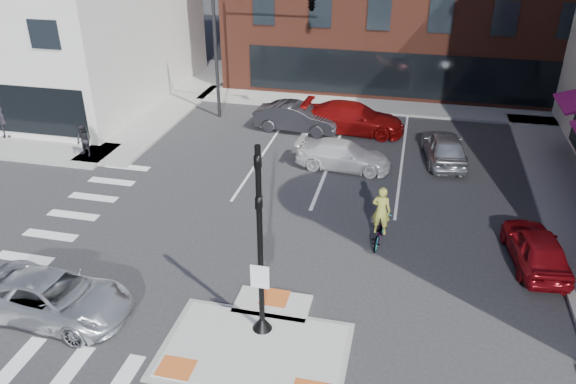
% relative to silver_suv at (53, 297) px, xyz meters
% --- Properties ---
extents(ground, '(120.00, 120.00, 0.00)m').
position_rel_silver_suv_xyz_m(ground, '(6.49, 0.33, -0.70)').
color(ground, '#28282B').
rests_on(ground, ground).
extents(refuge_island, '(5.40, 4.65, 0.13)m').
position_rel_silver_suv_xyz_m(refuge_island, '(6.49, 0.07, -0.65)').
color(refuge_island, gray).
rests_on(refuge_island, ground).
extents(sidewalk_nw, '(23.50, 20.50, 0.15)m').
position_rel_silver_suv_xyz_m(sidewalk_nw, '(-10.27, 15.62, -0.63)').
color(sidewalk_nw, gray).
rests_on(sidewalk_nw, ground).
extents(sidewalk_n, '(26.00, 3.00, 0.15)m').
position_rel_silver_suv_xyz_m(sidewalk_n, '(9.49, 22.33, -0.63)').
color(sidewalk_n, gray).
rests_on(sidewalk_n, ground).
extents(building_nw, '(20.40, 16.40, 14.40)m').
position_rel_silver_suv_xyz_m(building_nw, '(-15.49, 20.31, 3.53)').
color(building_nw, silver).
rests_on(building_nw, ground).
extents(signal_pole, '(0.60, 0.60, 5.98)m').
position_rel_silver_suv_xyz_m(signal_pole, '(6.49, 0.73, 1.65)').
color(signal_pole, black).
rests_on(signal_pole, refuge_island).
extents(mast_arm_signal, '(6.10, 2.24, 8.00)m').
position_rel_silver_suv_xyz_m(mast_arm_signal, '(3.02, 18.33, 5.51)').
color(mast_arm_signal, black).
rests_on(mast_arm_signal, ground).
extents(silver_suv, '(5.19, 2.67, 1.40)m').
position_rel_silver_suv_xyz_m(silver_suv, '(0.00, 0.00, 0.00)').
color(silver_suv, silver).
rests_on(silver_suv, ground).
extents(red_sedan, '(2.13, 4.27, 1.40)m').
position_rel_silver_suv_xyz_m(red_sedan, '(14.99, 6.33, -0.00)').
color(red_sedan, maroon).
rests_on(red_sedan, ground).
extents(white_pickup, '(4.66, 2.10, 1.33)m').
position_rel_silver_suv_xyz_m(white_pickup, '(7.21, 12.84, -0.04)').
color(white_pickup, silver).
rests_on(white_pickup, ground).
extents(bg_car_dark, '(4.86, 2.04, 1.56)m').
position_rel_silver_suv_xyz_m(bg_car_dark, '(3.99, 17.14, 0.08)').
color(bg_car_dark, '#27272C').
rests_on(bg_car_dark, ground).
extents(bg_car_silver, '(2.43, 4.75, 1.55)m').
position_rel_silver_suv_xyz_m(bg_car_silver, '(11.96, 14.71, 0.07)').
color(bg_car_silver, '#A7ABAF').
rests_on(bg_car_silver, ground).
extents(bg_car_red, '(5.77, 2.63, 1.64)m').
position_rel_silver_suv_xyz_m(bg_car_red, '(7.08, 17.66, 0.12)').
color(bg_car_red, maroon).
rests_on(bg_car_red, ground).
extents(cyclist, '(0.87, 1.97, 2.37)m').
position_rel_silver_suv_xyz_m(cyclist, '(9.49, 6.48, 0.10)').
color(cyclist, '#3F3F44').
rests_on(cyclist, ground).
extents(pedestrian_a, '(0.92, 0.79, 1.63)m').
position_rel_silver_suv_xyz_m(pedestrian_a, '(-5.51, 11.01, 0.26)').
color(pedestrian_a, black).
rests_on(pedestrian_a, sidewalk_nw).
extents(pedestrian_b, '(1.10, 0.81, 1.73)m').
position_rel_silver_suv_xyz_m(pedestrian_b, '(-11.08, 12.33, 0.31)').
color(pedestrian_b, '#342F39').
rests_on(pedestrian_b, sidewalk_nw).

